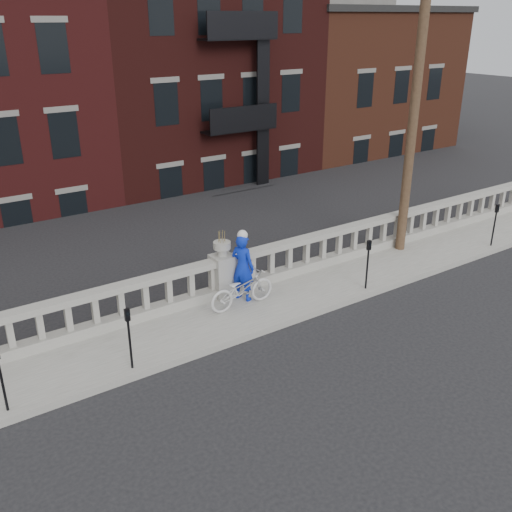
{
  "coord_description": "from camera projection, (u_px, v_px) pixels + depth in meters",
  "views": [
    {
      "loc": [
        -6.73,
        -7.46,
        6.81
      ],
      "look_at": [
        0.52,
        3.2,
        1.38
      ],
      "focal_mm": 40.0,
      "sensor_mm": 36.0,
      "label": 1
    }
  ],
  "objects": [
    {
      "name": "ground",
      "position": [
        322.0,
        372.0,
        11.82
      ],
      "size": [
        120.0,
        120.0,
        0.0
      ],
      "primitive_type": "plane",
      "color": "black",
      "rests_on": "ground"
    },
    {
      "name": "sidewalk",
      "position": [
        243.0,
        312.0,
        14.08
      ],
      "size": [
        32.0,
        2.2,
        0.15
      ],
      "primitive_type": "cube",
      "color": "gray",
      "rests_on": "ground"
    },
    {
      "name": "balustrade",
      "position": [
        223.0,
        277.0,
        14.58
      ],
      "size": [
        28.0,
        0.34,
        1.03
      ],
      "color": "gray",
      "rests_on": "sidewalk"
    },
    {
      "name": "planter_pedestal",
      "position": [
        223.0,
        271.0,
        14.51
      ],
      "size": [
        0.55,
        0.55,
        1.76
      ],
      "color": "gray",
      "rests_on": "sidewalk"
    },
    {
      "name": "lower_level",
      "position": [
        35.0,
        106.0,
        28.65
      ],
      "size": [
        80.0,
        44.0,
        20.8
      ],
      "color": "#605E59",
      "rests_on": "ground"
    },
    {
      "name": "utility_pole",
      "position": [
        418.0,
        78.0,
        15.74
      ],
      "size": [
        1.6,
        0.28,
        10.0
      ],
      "color": "#422D1E",
      "rests_on": "sidewalk"
    },
    {
      "name": "parking_meter_a",
      "position": [
        0.0,
        371.0,
        10.12
      ],
      "size": [
        0.1,
        0.09,
        1.36
      ],
      "color": "black",
      "rests_on": "sidewalk"
    },
    {
      "name": "parking_meter_b",
      "position": [
        129.0,
        332.0,
        11.38
      ],
      "size": [
        0.1,
        0.09,
        1.36
      ],
      "color": "black",
      "rests_on": "sidewalk"
    },
    {
      "name": "parking_meter_c",
      "position": [
        368.0,
        259.0,
        14.79
      ],
      "size": [
        0.1,
        0.09,
        1.36
      ],
      "color": "black",
      "rests_on": "sidewalk"
    },
    {
      "name": "parking_meter_d",
      "position": [
        495.0,
        220.0,
        17.61
      ],
      "size": [
        0.1,
        0.09,
        1.36
      ],
      "color": "black",
      "rests_on": "sidewalk"
    },
    {
      "name": "bicycle",
      "position": [
        242.0,
        289.0,
        14.02
      ],
      "size": [
        1.78,
        0.63,
        0.93
      ],
      "primitive_type": "imported",
      "rotation": [
        0.0,
        0.0,
        1.58
      ],
      "color": "silver",
      "rests_on": "sidewalk"
    },
    {
      "name": "cyclist",
      "position": [
        243.0,
        267.0,
        14.22
      ],
      "size": [
        0.64,
        0.75,
        1.76
      ],
      "primitive_type": "imported",
      "rotation": [
        0.0,
        0.0,
        1.98
      ],
      "color": "#0C27BD",
      "rests_on": "sidewalk"
    }
  ]
}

